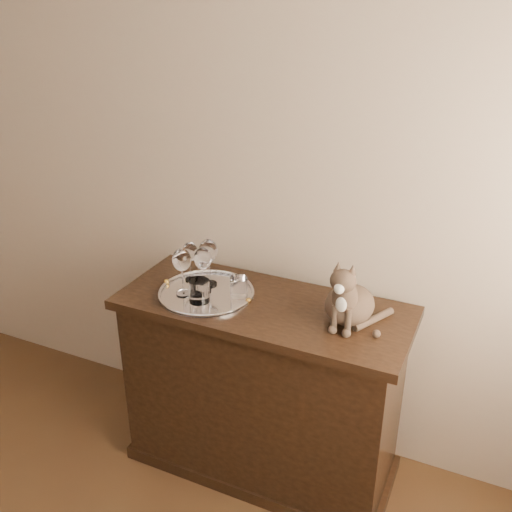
{
  "coord_description": "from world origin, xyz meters",
  "views": [
    {
      "loc": [
        1.42,
        0.1,
        1.99
      ],
      "look_at": [
        0.56,
        1.95,
        1.05
      ],
      "focal_mm": 40.0,
      "sensor_mm": 36.0,
      "label": 1
    }
  ],
  "objects_px": {
    "wine_glass_c": "(182,272)",
    "tumbler_b": "(199,291)",
    "wine_glass_a": "(191,262)",
    "wine_glass_d": "(203,270)",
    "wine_glass_b": "(209,262)",
    "sideboard": "(263,389)",
    "tumbler_c": "(239,287)",
    "cat": "(351,288)",
    "tray": "(206,294)"
  },
  "relations": [
    {
      "from": "wine_glass_c",
      "to": "tumbler_b",
      "type": "xyz_separation_m",
      "value": [
        0.09,
        -0.03,
        -0.05
      ]
    },
    {
      "from": "wine_glass_a",
      "to": "wine_glass_d",
      "type": "bearing_deg",
      "value": -32.96
    },
    {
      "from": "wine_glass_b",
      "to": "tumbler_b",
      "type": "bearing_deg",
      "value": -76.61
    },
    {
      "from": "wine_glass_b",
      "to": "sideboard",
      "type": "bearing_deg",
      "value": -9.16
    },
    {
      "from": "tumbler_c",
      "to": "cat",
      "type": "distance_m",
      "value": 0.47
    },
    {
      "from": "wine_glass_c",
      "to": "cat",
      "type": "relative_size",
      "value": 0.72
    },
    {
      "from": "tray",
      "to": "wine_glass_a",
      "type": "relative_size",
      "value": 2.26
    },
    {
      "from": "tray",
      "to": "tumbler_c",
      "type": "distance_m",
      "value": 0.15
    },
    {
      "from": "wine_glass_c",
      "to": "tumbler_c",
      "type": "distance_m",
      "value": 0.24
    },
    {
      "from": "tumbler_c",
      "to": "wine_glass_b",
      "type": "bearing_deg",
      "value": 167.08
    },
    {
      "from": "wine_glass_b",
      "to": "tray",
      "type": "bearing_deg",
      "value": -70.73
    },
    {
      "from": "wine_glass_a",
      "to": "wine_glass_c",
      "type": "relative_size",
      "value": 0.87
    },
    {
      "from": "wine_glass_c",
      "to": "cat",
      "type": "bearing_deg",
      "value": 7.84
    },
    {
      "from": "wine_glass_b",
      "to": "tumbler_b",
      "type": "relative_size",
      "value": 2.19
    },
    {
      "from": "tumbler_b",
      "to": "cat",
      "type": "distance_m",
      "value": 0.61
    },
    {
      "from": "tray",
      "to": "wine_glass_a",
      "type": "distance_m",
      "value": 0.17
    },
    {
      "from": "wine_glass_c",
      "to": "wine_glass_d",
      "type": "height_order",
      "value": "wine_glass_c"
    },
    {
      "from": "tray",
      "to": "tumbler_b",
      "type": "bearing_deg",
      "value": -82.88
    },
    {
      "from": "tumbler_b",
      "to": "wine_glass_b",
      "type": "bearing_deg",
      "value": 103.39
    },
    {
      "from": "sideboard",
      "to": "wine_glass_b",
      "type": "relative_size",
      "value": 5.76
    },
    {
      "from": "tray",
      "to": "wine_glass_b",
      "type": "height_order",
      "value": "wine_glass_b"
    },
    {
      "from": "wine_glass_b",
      "to": "wine_glass_d",
      "type": "distance_m",
      "value": 0.06
    },
    {
      "from": "wine_glass_c",
      "to": "tumbler_b",
      "type": "bearing_deg",
      "value": -16.76
    },
    {
      "from": "tray",
      "to": "wine_glass_d",
      "type": "distance_m",
      "value": 0.1
    },
    {
      "from": "wine_glass_a",
      "to": "wine_glass_b",
      "type": "distance_m",
      "value": 0.09
    },
    {
      "from": "tray",
      "to": "cat",
      "type": "relative_size",
      "value": 1.41
    },
    {
      "from": "sideboard",
      "to": "tumbler_b",
      "type": "relative_size",
      "value": 12.64
    },
    {
      "from": "tumbler_c",
      "to": "cat",
      "type": "xyz_separation_m",
      "value": [
        0.46,
        0.01,
        0.09
      ]
    },
    {
      "from": "wine_glass_d",
      "to": "wine_glass_b",
      "type": "bearing_deg",
      "value": 97.57
    },
    {
      "from": "tray",
      "to": "tumbler_c",
      "type": "relative_size",
      "value": 4.89
    },
    {
      "from": "wine_glass_c",
      "to": "wine_glass_d",
      "type": "bearing_deg",
      "value": 41.66
    },
    {
      "from": "cat",
      "to": "sideboard",
      "type": "bearing_deg",
      "value": -175.16
    },
    {
      "from": "wine_glass_b",
      "to": "tumbler_b",
      "type": "height_order",
      "value": "wine_glass_b"
    },
    {
      "from": "wine_glass_d",
      "to": "tumbler_b",
      "type": "distance_m",
      "value": 0.1
    },
    {
      "from": "wine_glass_a",
      "to": "wine_glass_d",
      "type": "height_order",
      "value": "wine_glass_d"
    },
    {
      "from": "tumbler_c",
      "to": "wine_glass_c",
      "type": "bearing_deg",
      "value": -159.1
    },
    {
      "from": "wine_glass_c",
      "to": "sideboard",
      "type": "bearing_deg",
      "value": 12.91
    },
    {
      "from": "cat",
      "to": "wine_glass_d",
      "type": "bearing_deg",
      "value": -174.81
    },
    {
      "from": "wine_glass_c",
      "to": "cat",
      "type": "distance_m",
      "value": 0.69
    },
    {
      "from": "sideboard",
      "to": "tray",
      "type": "xyz_separation_m",
      "value": [
        -0.25,
        -0.03,
        0.43
      ]
    },
    {
      "from": "wine_glass_a",
      "to": "tumbler_b",
      "type": "xyz_separation_m",
      "value": [
        0.13,
        -0.15,
        -0.04
      ]
    },
    {
      "from": "wine_glass_b",
      "to": "cat",
      "type": "distance_m",
      "value": 0.62
    },
    {
      "from": "wine_glass_d",
      "to": "cat",
      "type": "distance_m",
      "value": 0.62
    },
    {
      "from": "wine_glass_a",
      "to": "tumbler_b",
      "type": "distance_m",
      "value": 0.2
    },
    {
      "from": "tray",
      "to": "wine_glass_a",
      "type": "height_order",
      "value": "wine_glass_a"
    },
    {
      "from": "wine_glass_b",
      "to": "cat",
      "type": "xyz_separation_m",
      "value": [
        0.62,
        -0.03,
        0.03
      ]
    },
    {
      "from": "wine_glass_b",
      "to": "cat",
      "type": "bearing_deg",
      "value": -2.32
    },
    {
      "from": "wine_glass_a",
      "to": "wine_glass_b",
      "type": "height_order",
      "value": "wine_glass_b"
    },
    {
      "from": "tumbler_b",
      "to": "tumbler_c",
      "type": "xyz_separation_m",
      "value": [
        0.12,
        0.11,
        -0.01
      ]
    },
    {
      "from": "sideboard",
      "to": "tumbler_c",
      "type": "xyz_separation_m",
      "value": [
        -0.11,
        0.01,
        0.47
      ]
    }
  ]
}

